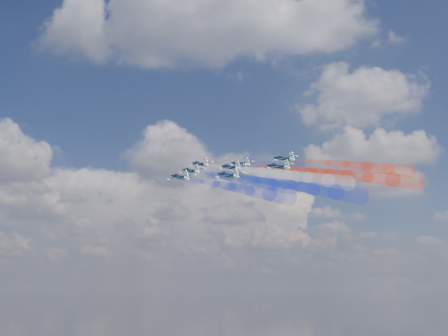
# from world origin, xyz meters

# --- Properties ---
(jet_lead) EXTENTS (13.93, 14.20, 7.89)m
(jet_lead) POSITION_xyz_m (-6.64, -2.13, 148.47)
(jet_lead) COLOR black
(trail_lead) EXTENTS (30.61, 35.08, 15.47)m
(trail_lead) POSITION_xyz_m (10.26, -21.48, 141.68)
(trail_lead) COLOR white
(jet_inner_left) EXTENTS (13.93, 14.20, 7.89)m
(jet_inner_left) POSITION_xyz_m (-7.41, -14.53, 143.45)
(jet_inner_left) COLOR black
(trail_inner_left) EXTENTS (30.61, 35.08, 15.47)m
(trail_inner_left) POSITION_xyz_m (9.50, -33.88, 136.67)
(trail_inner_left) COLOR #1A2BE2
(jet_inner_right) EXTENTS (13.93, 14.20, 7.89)m
(jet_inner_right) POSITION_xyz_m (7.04, -4.27, 147.67)
(jet_inner_right) COLOR black
(trail_inner_right) EXTENTS (30.61, 35.08, 15.47)m
(trail_inner_right) POSITION_xyz_m (23.94, -23.62, 140.88)
(trail_inner_right) COLOR red
(jet_outer_left) EXTENTS (13.93, 14.20, 7.89)m
(jet_outer_left) POSITION_xyz_m (-7.98, -28.26, 138.72)
(jet_outer_left) COLOR black
(trail_outer_left) EXTENTS (30.61, 35.08, 15.47)m
(trail_outer_left) POSITION_xyz_m (8.93, -47.61, 131.94)
(trail_outer_left) COLOR #1A2BE2
(jet_center_third) EXTENTS (13.93, 14.20, 7.89)m
(jet_center_third) POSITION_xyz_m (5.34, -18.14, 143.47)
(jet_center_third) COLOR black
(trail_center_third) EXTENTS (30.61, 35.08, 15.47)m
(trail_center_third) POSITION_xyz_m (22.25, -37.48, 136.69)
(trail_center_third) COLOR white
(jet_outer_right) EXTENTS (13.93, 14.20, 7.89)m
(jet_outer_right) POSITION_xyz_m (21.16, -8.47, 147.99)
(jet_outer_right) COLOR black
(trail_outer_right) EXTENTS (30.61, 35.08, 15.47)m
(trail_outer_right) POSITION_xyz_m (38.06, -27.82, 141.21)
(trail_outer_right) COLOR red
(jet_rear_left) EXTENTS (13.93, 14.20, 7.89)m
(jet_rear_left) POSITION_xyz_m (6.15, -31.94, 138.17)
(jet_rear_left) COLOR black
(trail_rear_left) EXTENTS (30.61, 35.08, 15.47)m
(trail_rear_left) POSITION_xyz_m (23.06, -51.29, 131.39)
(trail_rear_left) COLOR #1A2BE2
(jet_rear_right) EXTENTS (13.93, 14.20, 7.89)m
(jet_rear_right) POSITION_xyz_m (19.59, -22.09, 142.44)
(jet_rear_right) COLOR black
(trail_rear_right) EXTENTS (30.61, 35.08, 15.47)m
(trail_rear_right) POSITION_xyz_m (36.50, -41.44, 135.66)
(trail_rear_right) COLOR red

